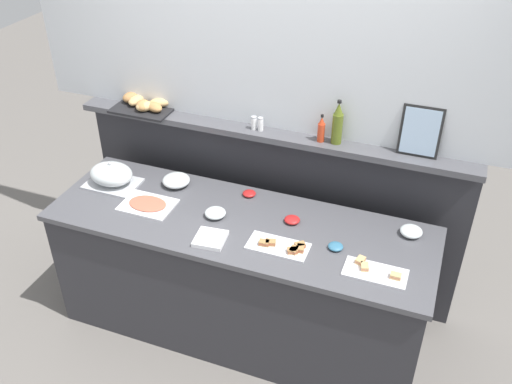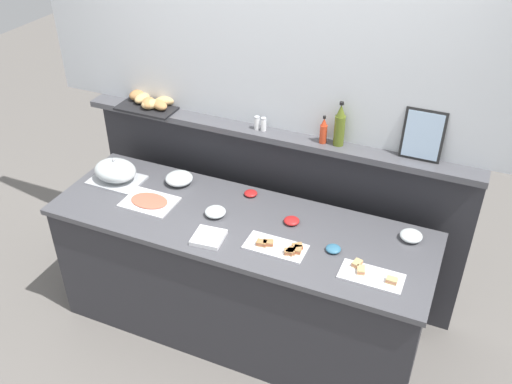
{
  "view_description": "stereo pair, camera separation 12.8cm",
  "coord_description": "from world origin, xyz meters",
  "px_view_note": "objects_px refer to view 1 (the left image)",
  "views": [
    {
      "loc": [
        1.05,
        -2.47,
        2.9
      ],
      "look_at": [
        0.07,
        0.1,
        1.05
      ],
      "focal_mm": 39.77,
      "sensor_mm": 36.0,
      "label": 1
    },
    {
      "loc": [
        1.16,
        -2.43,
        2.9
      ],
      "look_at": [
        0.07,
        0.1,
        1.05
      ],
      "focal_mm": 39.77,
      "sensor_mm": 36.0,
      "label": 2
    }
  ],
  "objects_px": {
    "napkin_stack": "(210,239)",
    "salt_shaker": "(254,123)",
    "serving_cloche": "(111,175)",
    "framed_picture": "(420,132)",
    "sandwich_platter_side": "(281,246)",
    "sandwich_platter_rear": "(375,271)",
    "olive_oil_bottle": "(337,124)",
    "pepper_shaker": "(261,124)",
    "condiment_bowl_dark": "(292,220)",
    "hot_sauce_bottle": "(321,130)",
    "glass_bowl_large": "(215,213)",
    "condiment_bowl_teal": "(336,246)",
    "bread_basket": "(144,104)",
    "glass_bowl_medium": "(411,232)",
    "condiment_bowl_cream": "(249,193)",
    "cold_cuts_platter": "(148,204)",
    "glass_bowl_small": "(176,181)"
  },
  "relations": [
    {
      "from": "napkin_stack",
      "to": "salt_shaker",
      "type": "bearing_deg",
      "value": 90.16
    },
    {
      "from": "serving_cloche",
      "to": "framed_picture",
      "type": "distance_m",
      "value": 1.93
    },
    {
      "from": "sandwich_platter_side",
      "to": "serving_cloche",
      "type": "distance_m",
      "value": 1.26
    },
    {
      "from": "sandwich_platter_rear",
      "to": "serving_cloche",
      "type": "bearing_deg",
      "value": 172.05
    },
    {
      "from": "sandwich_platter_rear",
      "to": "salt_shaker",
      "type": "relative_size",
      "value": 3.83
    },
    {
      "from": "framed_picture",
      "to": "serving_cloche",
      "type": "bearing_deg",
      "value": -166.77
    },
    {
      "from": "sandwich_platter_rear",
      "to": "olive_oil_bottle",
      "type": "bearing_deg",
      "value": 121.76
    },
    {
      "from": "sandwich_platter_side",
      "to": "pepper_shaker",
      "type": "xyz_separation_m",
      "value": [
        -0.35,
        0.62,
        0.4
      ]
    },
    {
      "from": "serving_cloche",
      "to": "olive_oil_bottle",
      "type": "relative_size",
      "value": 1.23
    },
    {
      "from": "condiment_bowl_dark",
      "to": "hot_sauce_bottle",
      "type": "height_order",
      "value": "hot_sauce_bottle"
    },
    {
      "from": "glass_bowl_large",
      "to": "olive_oil_bottle",
      "type": "distance_m",
      "value": 0.9
    },
    {
      "from": "condiment_bowl_teal",
      "to": "bread_basket",
      "type": "distance_m",
      "value": 1.6
    },
    {
      "from": "glass_bowl_medium",
      "to": "framed_picture",
      "type": "bearing_deg",
      "value": 102.35
    },
    {
      "from": "salt_shaker",
      "to": "bread_basket",
      "type": "height_order",
      "value": "salt_shaker"
    },
    {
      "from": "sandwich_platter_side",
      "to": "glass_bowl_medium",
      "type": "xyz_separation_m",
      "value": [
        0.66,
        0.38,
        0.01
      ]
    },
    {
      "from": "serving_cloche",
      "to": "condiment_bowl_cream",
      "type": "relative_size",
      "value": 4.04
    },
    {
      "from": "serving_cloche",
      "to": "pepper_shaker",
      "type": "xyz_separation_m",
      "value": [
        0.88,
        0.39,
        0.34
      ]
    },
    {
      "from": "cold_cuts_platter",
      "to": "glass_bowl_medium",
      "type": "distance_m",
      "value": 1.58
    },
    {
      "from": "sandwich_platter_side",
      "to": "pepper_shaker",
      "type": "bearing_deg",
      "value": 119.86
    },
    {
      "from": "glass_bowl_small",
      "to": "sandwich_platter_rear",
      "type": "bearing_deg",
      "value": -15.79
    },
    {
      "from": "glass_bowl_large",
      "to": "glass_bowl_medium",
      "type": "relative_size",
      "value": 0.99
    },
    {
      "from": "cold_cuts_platter",
      "to": "glass_bowl_medium",
      "type": "xyz_separation_m",
      "value": [
        1.56,
        0.28,
        0.01
      ]
    },
    {
      "from": "glass_bowl_large",
      "to": "framed_picture",
      "type": "distance_m",
      "value": 1.28
    },
    {
      "from": "condiment_bowl_cream",
      "to": "olive_oil_bottle",
      "type": "bearing_deg",
      "value": 23.32
    },
    {
      "from": "condiment_bowl_cream",
      "to": "pepper_shaker",
      "type": "xyz_separation_m",
      "value": [
        0.0,
        0.2,
        0.4
      ]
    },
    {
      "from": "napkin_stack",
      "to": "serving_cloche",
      "type": "bearing_deg",
      "value": 159.94
    },
    {
      "from": "cold_cuts_platter",
      "to": "glass_bowl_small",
      "type": "bearing_deg",
      "value": 77.97
    },
    {
      "from": "sandwich_platter_rear",
      "to": "hot_sauce_bottle",
      "type": "height_order",
      "value": "hot_sauce_bottle"
    },
    {
      "from": "glass_bowl_small",
      "to": "pepper_shaker",
      "type": "bearing_deg",
      "value": 27.14
    },
    {
      "from": "condiment_bowl_dark",
      "to": "framed_picture",
      "type": "xyz_separation_m",
      "value": [
        0.61,
        0.41,
        0.5
      ]
    },
    {
      "from": "condiment_bowl_teal",
      "to": "hot_sauce_bottle",
      "type": "relative_size",
      "value": 0.48
    },
    {
      "from": "sandwich_platter_rear",
      "to": "framed_picture",
      "type": "height_order",
      "value": "framed_picture"
    },
    {
      "from": "sandwich_platter_side",
      "to": "bread_basket",
      "type": "distance_m",
      "value": 1.39
    },
    {
      "from": "salt_shaker",
      "to": "serving_cloche",
      "type": "bearing_deg",
      "value": -154.88
    },
    {
      "from": "napkin_stack",
      "to": "framed_picture",
      "type": "xyz_separation_m",
      "value": [
        0.99,
        0.74,
        0.5
      ]
    },
    {
      "from": "serving_cloche",
      "to": "bread_basket",
      "type": "relative_size",
      "value": 0.85
    },
    {
      "from": "glass_bowl_medium",
      "to": "condiment_bowl_cream",
      "type": "relative_size",
      "value": 1.52
    },
    {
      "from": "sandwich_platter_side",
      "to": "sandwich_platter_rear",
      "type": "xyz_separation_m",
      "value": [
        0.52,
        -0.02,
        -0.0
      ]
    },
    {
      "from": "glass_bowl_small",
      "to": "pepper_shaker",
      "type": "xyz_separation_m",
      "value": [
        0.49,
        0.25,
        0.38
      ]
    },
    {
      "from": "serving_cloche",
      "to": "glass_bowl_medium",
      "type": "xyz_separation_m",
      "value": [
        1.89,
        0.15,
        -0.05
      ]
    },
    {
      "from": "serving_cloche",
      "to": "bread_basket",
      "type": "distance_m",
      "value": 0.52
    },
    {
      "from": "condiment_bowl_cream",
      "to": "framed_picture",
      "type": "height_order",
      "value": "framed_picture"
    },
    {
      "from": "condiment_bowl_teal",
      "to": "bread_basket",
      "type": "bearing_deg",
      "value": 160.32
    },
    {
      "from": "glass_bowl_large",
      "to": "napkin_stack",
      "type": "xyz_separation_m",
      "value": [
        0.07,
        -0.22,
        -0.01
      ]
    },
    {
      "from": "sandwich_platter_rear",
      "to": "bread_basket",
      "type": "height_order",
      "value": "bread_basket"
    },
    {
      "from": "condiment_bowl_dark",
      "to": "napkin_stack",
      "type": "xyz_separation_m",
      "value": [
        -0.38,
        -0.33,
        -0.0
      ]
    },
    {
      "from": "salt_shaker",
      "to": "hot_sauce_bottle",
      "type": "bearing_deg",
      "value": -0.29
    },
    {
      "from": "serving_cloche",
      "to": "glass_bowl_small",
      "type": "bearing_deg",
      "value": 19.87
    },
    {
      "from": "sandwich_platter_side",
      "to": "pepper_shaker",
      "type": "height_order",
      "value": "pepper_shaker"
    },
    {
      "from": "cold_cuts_platter",
      "to": "condiment_bowl_cream",
      "type": "bearing_deg",
      "value": 30.89
    }
  ]
}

